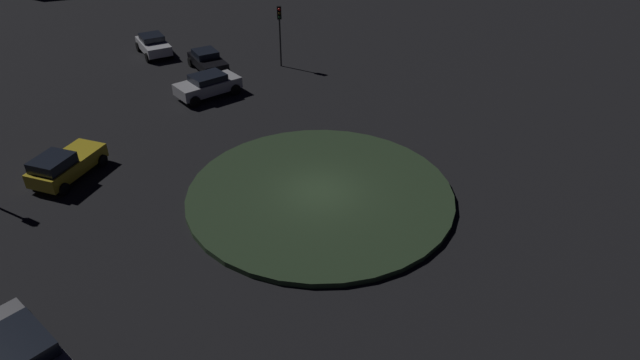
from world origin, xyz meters
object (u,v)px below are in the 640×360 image
Objects in this scene: car_white at (153,44)px; car_yellow at (65,165)px; traffic_light_west at (280,24)px; car_grey at (21,351)px; car_silver at (208,85)px; car_black at (207,60)px.

car_yellow reaches higher than car_white.
car_yellow is 0.95× the size of traffic_light_west.
car_grey is 28.02m from traffic_light_west.
car_silver is 21.85m from car_grey.
car_grey is 12.05m from car_yellow.
car_white is 17.99m from car_yellow.
car_black is 0.79× the size of car_grey.
car_yellow reaches higher than car_grey.
car_white is 9.65m from car_silver.
car_white is at bearing 19.87° from car_yellow.
car_black is at bearing 25.87° from car_white.
car_yellow is at bearing -32.98° from car_grey.
car_grey is 1.18× the size of car_yellow.
car_grey reaches higher than car_silver.
car_grey is (27.20, -12.18, 0.01)m from car_white.
traffic_light_west is at bearing -62.00° from car_grey.
car_yellow is at bearing -157.25° from car_silver.
car_grey is 1.12× the size of traffic_light_west.
traffic_light_west is at bearing -13.08° from car_yellow.
car_white is 0.89× the size of car_silver.
car_yellow is (5.96, -9.79, -0.01)m from car_silver.
car_white reaches higher than car_black.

